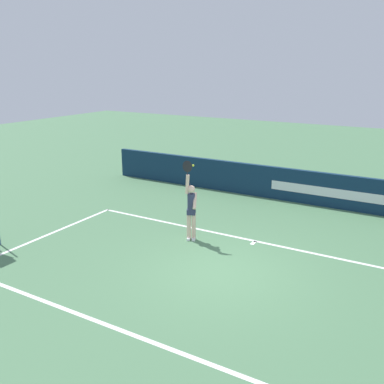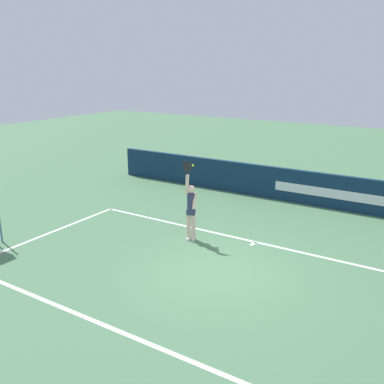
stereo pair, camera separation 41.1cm
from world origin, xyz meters
name	(u,v)px [view 1 (the left image)]	position (x,y,z in m)	size (l,w,h in m)	color
ground_plane	(222,271)	(0.00, 0.00, 0.00)	(60.00, 60.00, 0.00)	#4D7A52
court_lines	(213,279)	(0.00, -0.53, 0.00)	(11.63, 5.67, 0.00)	white
back_wall	(300,186)	(0.00, 6.64, 0.64)	(17.13, 0.19, 1.27)	#102A45
tennis_player	(191,208)	(-1.73, 1.37, 1.01)	(0.50, 0.40, 2.44)	beige
tennis_ball	(193,165)	(-1.66, 1.39, 2.29)	(0.07, 0.07, 0.07)	#CADE31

